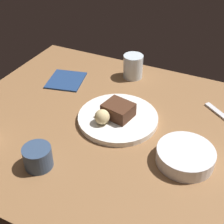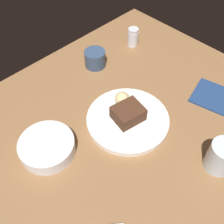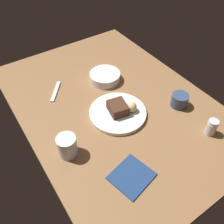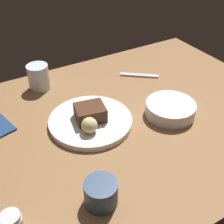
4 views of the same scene
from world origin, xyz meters
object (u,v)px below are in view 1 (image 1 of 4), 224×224
object	(u,v)px
dessert_plate	(118,118)
folded_napkin	(66,80)
chocolate_cake_slice	(118,110)
dessert_spoon	(222,115)
side_bowl	(185,156)
bread_roll	(102,117)
water_glass	(133,66)
coffee_cup	(38,157)

from	to	relation	value
dessert_plate	folded_napkin	world-z (taller)	dessert_plate
dessert_plate	folded_napkin	xyz separation A→B (cm)	(-28.65, 13.86, -0.64)
chocolate_cake_slice	folded_napkin	size ratio (longest dim) A/B	0.62
dessert_plate	dessert_spoon	bearing A→B (deg)	29.34
side_bowl	dessert_spoon	bearing A→B (deg)	77.32
bread_roll	dessert_spoon	distance (cm)	40.06
dessert_spoon	bread_roll	bearing A→B (deg)	-107.85
chocolate_cake_slice	folded_napkin	bearing A→B (deg)	154.30
dessert_spoon	dessert_plate	bearing A→B (deg)	-112.50
water_glass	coffee_cup	world-z (taller)	water_glass
coffee_cup	dessert_spoon	xyz separation A→B (cm)	(41.28, 44.24, -2.79)
dessert_plate	dessert_spoon	world-z (taller)	dessert_plate
bread_roll	side_bowl	world-z (taller)	bread_roll
bread_roll	side_bowl	bearing A→B (deg)	-7.20
coffee_cup	folded_napkin	size ratio (longest dim) A/B	0.55
dessert_spoon	side_bowl	bearing A→B (deg)	-64.52
dessert_spoon	water_glass	bearing A→B (deg)	-158.90
water_glass	dessert_spoon	bearing A→B (deg)	-17.05
side_bowl	chocolate_cake_slice	bearing A→B (deg)	159.95
side_bowl	coffee_cup	world-z (taller)	coffee_cup
dessert_spoon	folded_napkin	bearing A→B (deg)	-138.86
chocolate_cake_slice	folded_napkin	distance (cm)	32.10
dessert_plate	chocolate_cake_slice	xyz separation A→B (cm)	(0.07, 0.04, 3.19)
water_glass	coffee_cup	bearing A→B (deg)	-94.82
dessert_plate	dessert_spoon	xyz separation A→B (cm)	(30.12, 16.93, -0.59)
water_glass	side_bowl	xyz separation A→B (cm)	(30.81, -36.97, -2.44)
dessert_plate	dessert_spoon	size ratio (longest dim) A/B	1.73
water_glass	chocolate_cake_slice	bearing A→B (deg)	-76.88
chocolate_cake_slice	dessert_spoon	world-z (taller)	chocolate_cake_slice
side_bowl	folded_napkin	distance (cm)	57.65
dessert_plate	coffee_cup	distance (cm)	29.59
dessert_plate	folded_napkin	bearing A→B (deg)	154.18
coffee_cup	folded_napkin	distance (cm)	44.83
bread_roll	side_bowl	distance (cm)	27.57
folded_napkin	chocolate_cake_slice	bearing A→B (deg)	-25.70
side_bowl	coffee_cup	distance (cm)	40.03
coffee_cup	folded_napkin	world-z (taller)	coffee_cup
dessert_plate	bread_roll	size ratio (longest dim) A/B	5.47
dessert_plate	water_glass	xyz separation A→B (cm)	(-6.48, 28.16, 3.66)
chocolate_cake_slice	dessert_spoon	size ratio (longest dim) A/B	0.59
side_bowl	dessert_spoon	distance (cm)	26.44
bread_roll	water_glass	size ratio (longest dim) A/B	0.52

